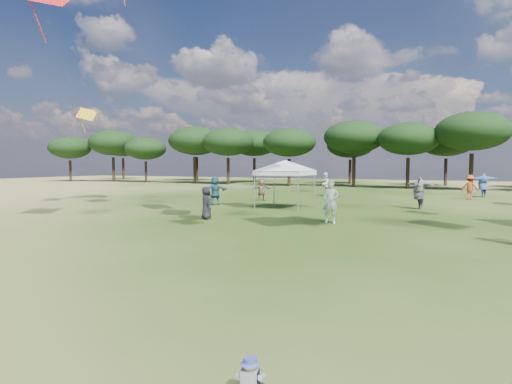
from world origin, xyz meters
TOP-DOWN VIEW (x-y plane):
  - tree_line at (2.39, 47.41)m, footprint 108.78×17.63m
  - tent_left at (-6.85, 20.82)m, footprint 5.64×5.64m
  - toddler at (0.04, 2.11)m, footprint 0.33×0.36m
  - festival_crowd at (0.71, 24.56)m, footprint 28.06×22.84m

SIDE VIEW (x-z plane):
  - toddler at x=0.04m, z-range -0.03..0.44m
  - festival_crowd at x=0.71m, z-range -0.07..1.85m
  - tent_left at x=-6.85m, z-range 1.11..4.18m
  - tree_line at x=2.39m, z-range 1.54..9.31m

